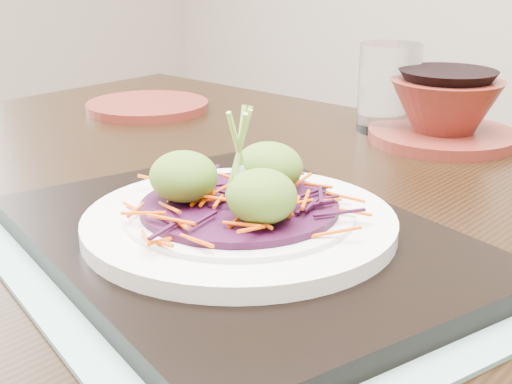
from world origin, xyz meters
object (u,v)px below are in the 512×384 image
Objects in this scene: serving_tray at (240,241)px; white_plate at (240,221)px; terracotta_bowl_set at (444,114)px; terracotta_side_plate at (148,106)px; dining_table at (270,317)px; water_glass at (389,88)px.

serving_tray is 1.54× the size of white_plate.
terracotta_bowl_set is (-0.01, 0.39, 0.01)m from white_plate.
white_plate is at bearing -36.89° from terracotta_side_plate.
serving_tray is at bearing -88.64° from terracotta_bowl_set.
terracotta_side_plate is at bearing 161.77° from serving_tray.
terracotta_side_plate is (-0.40, 0.30, -0.02)m from white_plate.
white_plate is (0.03, -0.08, 0.12)m from dining_table.
dining_table is 6.47× the size of terracotta_bowl_set.
white_plate is 2.17× the size of water_glass.
white_plate reaches higher than serving_tray.
terracotta_bowl_set is (0.08, -0.01, -0.02)m from water_glass.
terracotta_bowl_set is at bearing 13.53° from terracotta_side_plate.
water_glass is at bearing 17.56° from terracotta_side_plate.
water_glass reaches higher than dining_table.
serving_tray is (0.03, -0.08, 0.11)m from dining_table.
terracotta_bowl_set reaches higher than terracotta_side_plate.
terracotta_bowl_set is at bearing 110.02° from serving_tray.
water_glass is at bearing 175.64° from terracotta_bowl_set.
water_glass is 0.08m from terracotta_bowl_set.
white_plate reaches higher than dining_table.
dining_table is 0.14m from serving_tray.
terracotta_bowl_set is (0.39, 0.09, 0.03)m from terracotta_side_plate.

